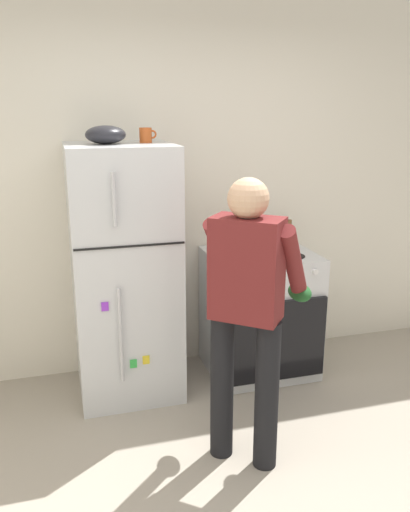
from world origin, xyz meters
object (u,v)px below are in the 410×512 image
object	(u,v)px
pepper_mill	(288,231)
coffee_mug	(146,135)
person_cook	(248,299)
refrigerator	(125,273)
mixing_bowl	(106,135)
red_pot	(243,248)
stove_range	(260,313)

from	to	relation	value
pepper_mill	coffee_mug	bearing A→B (deg)	-172.25
person_cook	pepper_mill	xyz separation A→B (m)	(0.76, 1.15, 0.06)
refrigerator	mixing_bowl	size ratio (longest dim) A/B	6.76
person_cook	mixing_bowl	distance (m)	1.39
refrigerator	red_pot	bearing A→B (deg)	-3.45
stove_range	red_pot	bearing A→B (deg)	-166.08
red_pot	stove_range	bearing A→B (deg)	13.92
stove_range	person_cook	world-z (taller)	person_cook
red_pot	mixing_bowl	xyz separation A→B (m)	(-0.90, 0.05, 0.79)
refrigerator	red_pot	world-z (taller)	refrigerator
person_cook	mixing_bowl	size ratio (longest dim) A/B	6.35
person_cook	coffee_mug	size ratio (longest dim) A/B	14.28
stove_range	red_pot	distance (m)	0.54
person_cook	red_pot	world-z (taller)	person_cook
refrigerator	person_cook	size ratio (longest dim) A/B	1.07
person_cook	mixing_bowl	world-z (taller)	mixing_bowl
coffee_mug	mixing_bowl	distance (m)	0.27
red_pot	mixing_bowl	distance (m)	1.20
refrigerator	coffee_mug	xyz separation A→B (m)	(0.18, 0.05, 0.90)
person_cook	pepper_mill	distance (m)	1.38
stove_range	red_pot	world-z (taller)	red_pot
person_cook	stove_range	bearing A→B (deg)	64.10
coffee_mug	mixing_bowl	bearing A→B (deg)	-169.22
coffee_mug	stove_range	bearing A→B (deg)	-4.30
coffee_mug	refrigerator	bearing A→B (deg)	-164.60
red_pot	mixing_bowl	world-z (taller)	mixing_bowl
pepper_mill	red_pot	bearing A→B (deg)	-151.48
stove_range	person_cook	bearing A→B (deg)	-115.90
coffee_mug	person_cook	bearing A→B (deg)	-71.12
refrigerator	pepper_mill	xyz separation A→B (m)	(1.28, 0.20, 0.16)
pepper_mill	mixing_bowl	world-z (taller)	mixing_bowl
person_cook	pepper_mill	bearing A→B (deg)	56.70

